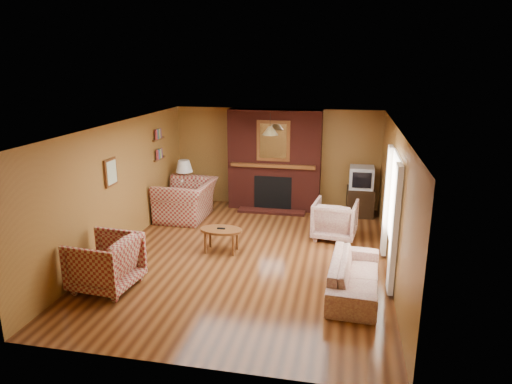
% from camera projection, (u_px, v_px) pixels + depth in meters
% --- Properties ---
extents(floor, '(6.50, 6.50, 0.00)m').
position_uv_depth(floor, '(248.00, 256.00, 8.44)').
color(floor, '#42200E').
rests_on(floor, ground).
extents(ceiling, '(6.50, 6.50, 0.00)m').
position_uv_depth(ceiling, '(248.00, 127.00, 7.78)').
color(ceiling, white).
rests_on(ceiling, wall_back).
extents(wall_back, '(6.50, 0.00, 6.50)m').
position_uv_depth(wall_back, '(276.00, 158.00, 11.17)').
color(wall_back, olive).
rests_on(wall_back, floor).
extents(wall_front, '(6.50, 0.00, 6.50)m').
position_uv_depth(wall_front, '(186.00, 274.00, 5.05)').
color(wall_front, olive).
rests_on(wall_front, floor).
extents(wall_left, '(0.00, 6.50, 6.50)m').
position_uv_depth(wall_left, '(119.00, 187.00, 8.58)').
color(wall_left, olive).
rests_on(wall_left, floor).
extents(wall_right, '(0.00, 6.50, 6.50)m').
position_uv_depth(wall_right, '(394.00, 202.00, 7.64)').
color(wall_right, olive).
rests_on(wall_right, floor).
extents(fireplace, '(2.20, 0.82, 2.40)m').
position_uv_depth(fireplace, '(275.00, 161.00, 10.93)').
color(fireplace, '#47160F').
rests_on(fireplace, floor).
extents(window_right, '(0.10, 1.85, 2.00)m').
position_uv_depth(window_right, '(391.00, 210.00, 7.48)').
color(window_right, beige).
rests_on(window_right, wall_right).
extents(bookshelf, '(0.09, 0.55, 0.71)m').
position_uv_depth(bookshelf, '(160.00, 145.00, 10.24)').
color(bookshelf, brown).
rests_on(bookshelf, wall_left).
extents(botanical_print, '(0.05, 0.40, 0.50)m').
position_uv_depth(botanical_print, '(111.00, 172.00, 8.20)').
color(botanical_print, brown).
rests_on(botanical_print, wall_left).
extents(pendant_light, '(0.36, 0.36, 0.48)m').
position_uv_depth(pendant_light, '(270.00, 131.00, 10.06)').
color(pendant_light, black).
rests_on(pendant_light, ceiling).
extents(plaid_loveseat, '(1.19, 1.35, 0.87)m').
position_uv_depth(plaid_loveseat, '(186.00, 200.00, 10.39)').
color(plaid_loveseat, maroon).
rests_on(plaid_loveseat, floor).
extents(plaid_armchair, '(1.03, 1.00, 0.86)m').
position_uv_depth(plaid_armchair, '(105.00, 263.00, 7.15)').
color(plaid_armchair, maroon).
rests_on(plaid_armchair, floor).
extents(floral_sofa, '(0.84, 1.89, 0.54)m').
position_uv_depth(floral_sofa, '(354.00, 276.00, 7.07)').
color(floral_sofa, beige).
rests_on(floral_sofa, floor).
extents(floral_armchair, '(0.94, 0.96, 0.78)m').
position_uv_depth(floral_armchair, '(335.00, 219.00, 9.23)').
color(floral_armchair, beige).
rests_on(floral_armchair, floor).
extents(coffee_table, '(0.80, 0.50, 0.47)m').
position_uv_depth(coffee_table, '(221.00, 232.00, 8.55)').
color(coffee_table, brown).
rests_on(coffee_table, floor).
extents(side_table, '(0.45, 0.45, 0.55)m').
position_uv_depth(side_table, '(185.00, 198.00, 11.07)').
color(side_table, brown).
rests_on(side_table, floor).
extents(table_lamp, '(0.40, 0.40, 0.67)m').
position_uv_depth(table_lamp, '(184.00, 172.00, 10.89)').
color(table_lamp, white).
rests_on(table_lamp, side_table).
extents(tv_stand, '(0.63, 0.58, 0.67)m').
position_uv_depth(tv_stand, '(360.00, 202.00, 10.60)').
color(tv_stand, black).
rests_on(tv_stand, floor).
extents(crt_tv, '(0.55, 0.55, 0.50)m').
position_uv_depth(crt_tv, '(362.00, 177.00, 10.43)').
color(crt_tv, '#AFB2B7').
rests_on(crt_tv, tv_stand).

